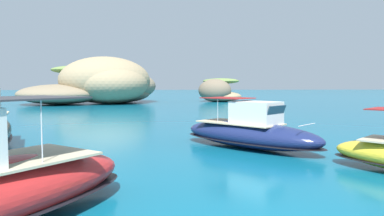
{
  "coord_description": "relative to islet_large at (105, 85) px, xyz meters",
  "views": [
    {
      "loc": [
        -2.53,
        -5.14,
        3.21
      ],
      "look_at": [
        -0.3,
        19.56,
        1.52
      ],
      "focal_mm": 32.73,
      "sensor_mm": 36.0,
      "label": 1
    }
  ],
  "objects": [
    {
      "name": "islet_large",
      "position": [
        0.0,
        0.0,
        0.0
      ],
      "size": [
        26.94,
        26.42,
        7.82
      ],
      "color": "#9E8966",
      "rests_on": "ground"
    },
    {
      "name": "islet_small",
      "position": [
        20.39,
        4.26,
        -1.18
      ],
      "size": [
        9.36,
        11.68,
        4.36
      ],
      "color": "#9E8966",
      "rests_on": "ground"
    },
    {
      "name": "motorboat_navy",
      "position": [
        13.9,
        -43.87,
        -2.36
      ],
      "size": [
        7.1,
        7.57,
        2.51
      ],
      "color": "navy",
      "rests_on": "ground"
    }
  ]
}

